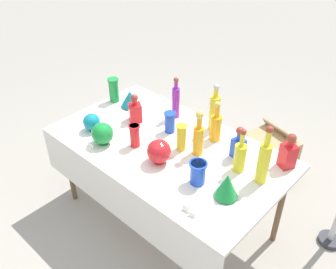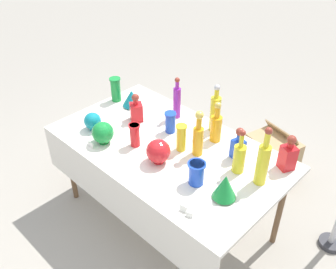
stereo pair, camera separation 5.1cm
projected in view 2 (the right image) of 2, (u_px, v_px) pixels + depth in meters
ground_plane at (168, 217)px, 3.18m from camera, size 40.00×40.00×0.00m
display_table at (164, 155)px, 2.75m from camera, size 1.74×1.01×0.76m
tall_bottle_0 at (263, 162)px, 2.32m from camera, size 0.08×0.08×0.43m
tall_bottle_1 at (177, 101)px, 2.98m from camera, size 0.06×0.06×0.35m
tall_bottle_2 at (216, 126)px, 2.73m from camera, size 0.08×0.08×0.32m
tall_bottle_3 at (215, 112)px, 2.82m from camera, size 0.08×0.08×0.39m
tall_bottle_4 at (239, 157)px, 2.44m from camera, size 0.08×0.08×0.33m
tall_bottle_5 at (198, 137)px, 2.58m from camera, size 0.07×0.07×0.35m
square_decanter_0 at (238, 146)px, 2.57m from camera, size 0.10×0.10×0.25m
square_decanter_1 at (136, 110)px, 2.97m from camera, size 0.13×0.13×0.24m
square_decanter_2 at (288, 155)px, 2.47m from camera, size 0.12×0.12×0.27m
slender_vase_0 at (181, 137)px, 2.64m from camera, size 0.08×0.08×0.20m
slender_vase_1 at (116, 89)px, 3.22m from camera, size 0.10×0.10×0.21m
slender_vase_2 at (135, 134)px, 2.69m from camera, size 0.08×0.08×0.18m
slender_vase_3 at (170, 122)px, 2.84m from camera, size 0.09×0.09×0.17m
slender_vase_4 at (196, 172)px, 2.36m from camera, size 0.12×0.12×0.16m
fluted_vase_0 at (225, 187)px, 2.25m from camera, size 0.15×0.15×0.18m
fluted_vase_1 at (132, 98)px, 3.16m from camera, size 0.16×0.16×0.15m
round_bowl_0 at (103, 133)px, 2.72m from camera, size 0.16×0.16×0.17m
round_bowl_1 at (93, 121)px, 2.87m from camera, size 0.13×0.13×0.14m
round_bowl_2 at (158, 151)px, 2.54m from camera, size 0.17×0.17×0.18m
price_tag_left at (91, 145)px, 2.72m from camera, size 0.06×0.01×0.03m
price_tag_center at (183, 209)px, 2.20m from camera, size 0.05×0.02×0.04m
price_tag_right at (189, 215)px, 2.17m from camera, size 0.05×0.02×0.03m
cardboard_box_behind_left at (272, 156)px, 3.54m from camera, size 0.49×0.42×0.47m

